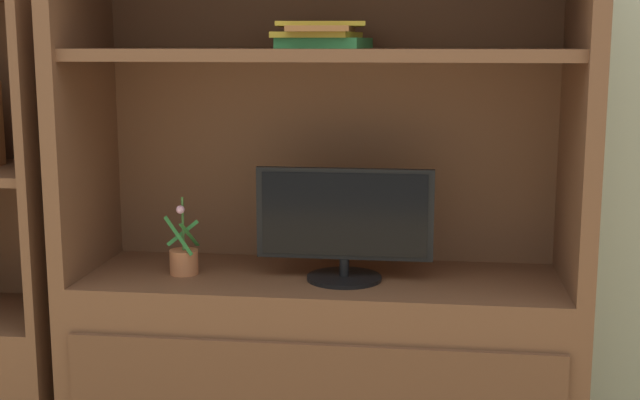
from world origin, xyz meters
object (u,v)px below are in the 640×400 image
Objects in this scene: tv_monitor at (344,223)px; potted_plant at (184,259)px; media_console at (322,313)px; bookshelf_tall at (2,306)px; magazine_stack at (322,35)px.

tv_monitor is 0.53m from potted_plant.
media_console is 1.10× the size of bookshelf_tall.
media_console is 6.85× the size of potted_plant.
tv_monitor is at bearing -2.56° from bookshelf_tall.
tv_monitor is at bearing -30.40° from magazine_stack.
bookshelf_tall is (-1.08, 0.00, -0.02)m from media_console.
magazine_stack is (-0.00, -0.00, 0.87)m from media_console.
potted_plant is 0.82m from magazine_stack.
media_console is 0.32m from tv_monitor.
media_console is at bearing 83.77° from magazine_stack.
media_console is at bearing 5.60° from potted_plant.
bookshelf_tall reaches higher than magazine_stack.
magazine_stack is (0.43, 0.04, 0.69)m from potted_plant.
magazine_stack is at bearing -0.42° from bookshelf_tall.
bookshelf_tall is at bearing 179.58° from magazine_stack.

